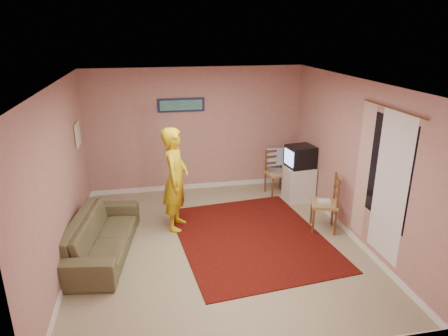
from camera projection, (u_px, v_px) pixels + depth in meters
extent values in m
plane|color=tan|center=(218.00, 245.00, 6.47)|extent=(5.00, 5.00, 0.00)
cube|color=tan|center=(196.00, 130.00, 8.35)|extent=(4.50, 0.02, 2.60)
cube|color=tan|center=(264.00, 257.00, 3.72)|extent=(4.50, 0.02, 2.60)
cube|color=tan|center=(61.00, 180.00, 5.63)|extent=(0.02, 5.00, 2.60)
cube|color=tan|center=(354.00, 161.00, 6.45)|extent=(0.02, 5.00, 2.60)
cube|color=white|center=(217.00, 83.00, 5.61)|extent=(4.50, 5.00, 0.02)
cube|color=white|center=(198.00, 186.00, 8.76)|extent=(4.50, 0.02, 0.10)
cube|color=white|center=(72.00, 257.00, 6.05)|extent=(0.02, 5.00, 0.10)
cube|color=white|center=(346.00, 230.00, 6.86)|extent=(0.02, 5.00, 0.10)
cube|color=black|center=(387.00, 170.00, 5.56)|extent=(0.01, 1.10, 1.50)
cube|color=white|center=(390.00, 188.00, 5.49)|extent=(0.01, 0.75, 2.10)
cube|color=white|center=(363.00, 171.00, 6.13)|extent=(0.01, 0.35, 2.10)
cylinder|color=brown|center=(393.00, 108.00, 5.26)|extent=(0.02, 1.40, 0.02)
cube|color=#141938|center=(181.00, 105.00, 8.09)|extent=(0.95, 0.03, 0.28)
cube|color=#2D637D|center=(181.00, 105.00, 8.07)|extent=(0.86, 0.01, 0.20)
cube|color=beige|center=(77.00, 134.00, 7.04)|extent=(0.03, 0.38, 0.42)
cube|color=#B2BFC2|center=(79.00, 134.00, 7.04)|extent=(0.01, 0.30, 0.34)
cube|color=black|center=(251.00, 237.00, 6.69)|extent=(2.61, 3.13, 0.02)
cube|color=silver|center=(299.00, 183.00, 8.11)|extent=(0.55, 0.50, 0.70)
cube|color=black|center=(300.00, 156.00, 7.92)|extent=(0.55, 0.51, 0.43)
cube|color=#8CB2F2|center=(289.00, 158.00, 7.85)|extent=(0.06, 0.36, 0.31)
cube|color=#A3764F|center=(277.00, 173.00, 8.36)|extent=(0.48, 0.46, 0.05)
cube|color=brown|center=(277.00, 162.00, 8.28)|extent=(0.42, 0.11, 0.48)
cube|color=#A9A9AE|center=(277.00, 171.00, 8.34)|extent=(0.39, 0.33, 0.06)
cube|color=#95AEF5|center=(275.00, 157.00, 8.43)|extent=(0.36, 0.04, 0.38)
cube|color=#A3764F|center=(324.00, 204.00, 6.82)|extent=(0.55, 0.56, 0.05)
cube|color=brown|center=(325.00, 190.00, 6.74)|extent=(0.18, 0.44, 0.52)
cube|color=silver|center=(324.00, 201.00, 6.80)|extent=(0.23, 0.18, 0.04)
imported|color=brown|center=(101.00, 235.00, 6.14)|extent=(1.12, 2.20, 0.61)
imported|color=gold|center=(176.00, 179.00, 6.76)|extent=(0.60, 0.75, 1.80)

